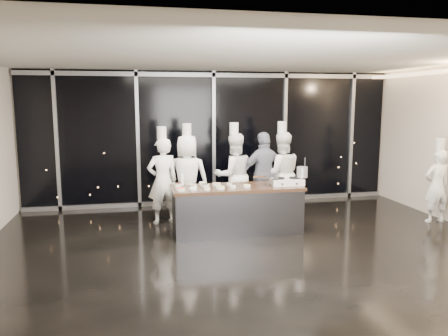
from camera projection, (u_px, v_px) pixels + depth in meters
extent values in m
plane|color=black|center=(249.00, 248.00, 7.49)|extent=(9.00, 9.00, 0.00)
cube|color=beige|center=(213.00, 138.00, 10.64)|extent=(9.00, 0.02, 3.20)
cube|color=beige|center=(351.00, 204.00, 3.86)|extent=(9.00, 0.02, 3.20)
cube|color=beige|center=(251.00, 57.00, 7.00)|extent=(9.00, 7.00, 0.02)
cube|color=black|center=(213.00, 138.00, 10.58)|extent=(8.90, 0.04, 3.18)
cube|color=gray|center=(214.00, 75.00, 10.30)|extent=(8.90, 0.08, 0.10)
cube|color=gray|center=(214.00, 201.00, 10.77)|extent=(8.90, 0.08, 0.10)
cube|color=gray|center=(57.00, 141.00, 9.82)|extent=(0.08, 0.08, 3.20)
cube|color=gray|center=(138.00, 140.00, 10.18)|extent=(0.08, 0.08, 3.20)
cube|color=gray|center=(214.00, 138.00, 10.53)|extent=(0.08, 0.08, 3.20)
cube|color=gray|center=(285.00, 137.00, 10.89)|extent=(0.08, 0.08, 3.20)
cube|color=gray|center=(351.00, 136.00, 11.24)|extent=(0.08, 0.08, 3.20)
cube|color=#35353A|center=(237.00, 211.00, 8.30)|extent=(2.40, 0.80, 0.84)
cube|color=#42281C|center=(237.00, 188.00, 8.23)|extent=(2.46, 0.86, 0.06)
cube|color=silver|center=(287.00, 182.00, 8.38)|extent=(0.63, 0.41, 0.12)
cylinder|color=black|center=(279.00, 178.00, 8.35)|extent=(0.22, 0.22, 0.02)
cylinder|color=black|center=(294.00, 178.00, 8.39)|extent=(0.22, 0.22, 0.02)
cylinder|color=black|center=(282.00, 184.00, 8.17)|extent=(0.04, 0.02, 0.04)
cylinder|color=black|center=(297.00, 184.00, 8.21)|extent=(0.04, 0.02, 0.04)
cylinder|color=slate|center=(271.00, 177.00, 8.32)|extent=(0.31, 0.31, 0.05)
cube|color=#4C2B14|center=(258.00, 177.00, 8.28)|extent=(0.22, 0.04, 0.02)
cylinder|color=#ACACAE|center=(302.00, 172.00, 8.38)|extent=(0.22, 0.22, 0.20)
cylinder|color=silver|center=(180.00, 189.00, 7.83)|extent=(0.17, 0.17, 0.04)
cylinder|color=#E74026|center=(180.00, 189.00, 7.83)|extent=(0.14, 0.14, 0.01)
cylinder|color=silver|center=(178.00, 187.00, 8.07)|extent=(0.12, 0.12, 0.04)
cylinder|color=beige|center=(178.00, 186.00, 8.06)|extent=(0.10, 0.10, 0.01)
cylinder|color=silver|center=(179.00, 184.00, 8.32)|extent=(0.16, 0.16, 0.04)
cylinder|color=black|center=(179.00, 183.00, 8.31)|extent=(0.13, 0.13, 0.01)
cylinder|color=silver|center=(193.00, 189.00, 7.86)|extent=(0.15, 0.15, 0.04)
cylinder|color=white|center=(193.00, 188.00, 7.86)|extent=(0.12, 0.12, 0.01)
cylinder|color=silver|center=(193.00, 186.00, 8.13)|extent=(0.12, 0.12, 0.04)
cylinder|color=tan|center=(193.00, 185.00, 8.13)|extent=(0.10, 0.10, 0.01)
cylinder|color=silver|center=(189.00, 183.00, 8.39)|extent=(0.13, 0.13, 0.04)
cylinder|color=olive|center=(189.00, 183.00, 8.39)|extent=(0.11, 0.11, 0.01)
cylinder|color=silver|center=(207.00, 189.00, 7.89)|extent=(0.13, 0.13, 0.04)
cylinder|color=tan|center=(207.00, 188.00, 7.88)|extent=(0.10, 0.10, 0.01)
cylinder|color=silver|center=(205.00, 185.00, 8.22)|extent=(0.16, 0.16, 0.04)
cylinder|color=black|center=(205.00, 184.00, 8.22)|extent=(0.13, 0.13, 0.01)
cylinder|color=silver|center=(203.00, 183.00, 8.41)|extent=(0.15, 0.15, 0.04)
cylinder|color=beige|center=(203.00, 182.00, 8.41)|extent=(0.12, 0.12, 0.01)
cylinder|color=silver|center=(220.00, 187.00, 8.01)|extent=(0.17, 0.17, 0.04)
cylinder|color=tan|center=(220.00, 187.00, 8.01)|extent=(0.14, 0.14, 0.01)
cylinder|color=silver|center=(217.00, 184.00, 8.31)|extent=(0.17, 0.17, 0.04)
cylinder|color=tan|center=(217.00, 183.00, 8.31)|extent=(0.14, 0.14, 0.01)
cylinder|color=silver|center=(233.00, 187.00, 8.07)|extent=(0.11, 0.11, 0.04)
cylinder|color=beige|center=(233.00, 186.00, 8.07)|extent=(0.09, 0.09, 0.01)
cylinder|color=silver|center=(229.00, 184.00, 8.35)|extent=(0.11, 0.11, 0.04)
cylinder|color=brown|center=(229.00, 183.00, 8.35)|extent=(0.09, 0.09, 0.01)
cylinder|color=silver|center=(247.00, 186.00, 8.15)|extent=(0.14, 0.14, 0.04)
cylinder|color=#FFD654|center=(247.00, 185.00, 8.14)|extent=(0.11, 0.11, 0.01)
cylinder|color=white|center=(182.00, 180.00, 8.34)|extent=(0.07, 0.07, 0.19)
cone|color=white|center=(182.00, 174.00, 8.33)|extent=(0.06, 0.06, 0.06)
imported|color=white|center=(163.00, 181.00, 8.88)|extent=(0.73, 0.57, 1.76)
cylinder|color=silver|center=(162.00, 133.00, 8.73)|extent=(0.23, 0.23, 0.26)
imported|color=white|center=(187.00, 177.00, 9.16)|extent=(1.02, 0.81, 1.81)
cylinder|color=silver|center=(187.00, 130.00, 9.01)|extent=(0.24, 0.24, 0.26)
imported|color=white|center=(234.00, 175.00, 9.39)|extent=(0.96, 0.79, 1.81)
cylinder|color=silver|center=(234.00, 129.00, 9.24)|extent=(0.21, 0.21, 0.26)
imported|color=#131B34|center=(264.00, 174.00, 9.43)|extent=(1.13, 0.60, 1.84)
imported|color=white|center=(281.00, 174.00, 9.56)|extent=(0.95, 0.77, 1.83)
cylinder|color=silver|center=(282.00, 127.00, 9.40)|extent=(0.21, 0.21, 0.26)
imported|color=white|center=(437.00, 186.00, 8.98)|extent=(0.56, 0.37, 1.52)
cylinder|color=silver|center=(440.00, 145.00, 8.85)|extent=(0.19, 0.19, 0.26)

